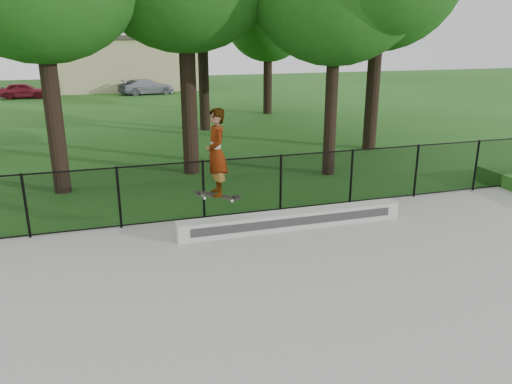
% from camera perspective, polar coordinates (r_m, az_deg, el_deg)
% --- Properties ---
extents(ground, '(100.00, 100.00, 0.00)m').
position_cam_1_polar(ground, '(8.27, 17.33, -15.85)').
color(ground, '#1F5217').
rests_on(ground, ground).
extents(concrete_slab, '(14.00, 12.00, 0.06)m').
position_cam_1_polar(concrete_slab, '(8.25, 17.35, -15.67)').
color(concrete_slab, '#989893').
rests_on(concrete_slab, ground).
extents(grind_ledge, '(5.45, 0.40, 0.41)m').
position_cam_1_polar(grind_ledge, '(11.80, 4.14, -3.17)').
color(grind_ledge, '#B9B9B3').
rests_on(grind_ledge, concrete_slab).
extents(car_a, '(3.35, 1.56, 1.12)m').
position_cam_1_polar(car_a, '(39.85, -25.01, 10.48)').
color(car_a, maroon).
rests_on(car_a, ground).
extents(car_b, '(3.07, 1.57, 1.07)m').
position_cam_1_polar(car_b, '(39.61, -13.08, 11.58)').
color(car_b, black).
rests_on(car_b, ground).
extents(car_c, '(3.65, 1.82, 1.12)m').
position_cam_1_polar(car_c, '(39.58, -12.19, 11.67)').
color(car_c, '#9B9BAF').
rests_on(car_c, ground).
extents(skater_airborne, '(0.82, 0.69, 2.06)m').
position_cam_1_polar(skater_airborne, '(10.56, -4.55, 4.38)').
color(skater_airborne, black).
rests_on(skater_airborne, ground).
extents(chainlink_fence, '(16.06, 0.06, 1.50)m').
position_cam_1_polar(chainlink_fence, '(12.73, 2.84, 1.04)').
color(chainlink_fence, black).
rests_on(chainlink_fence, concrete_slab).
extents(distant_building, '(12.40, 6.40, 4.30)m').
position_cam_1_polar(distant_building, '(43.67, -14.69, 14.15)').
color(distant_building, tan).
rests_on(distant_building, ground).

